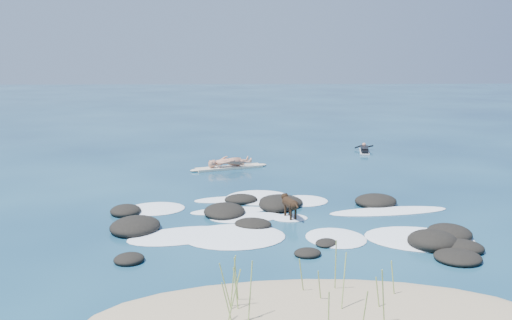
{
  "coord_description": "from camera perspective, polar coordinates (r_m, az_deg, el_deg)",
  "views": [
    {
      "loc": [
        -1.56,
        -17.95,
        4.97
      ],
      "look_at": [
        -0.7,
        4.0,
        0.9
      ],
      "focal_mm": 40.0,
      "sensor_mm": 36.0,
      "label": 1
    }
  ],
  "objects": [
    {
      "name": "reef_rocks",
      "position": [
        17.22,
        3.95,
        -5.94
      ],
      "size": [
        10.61,
        7.06,
        0.55
      ],
      "color": "black",
      "rests_on": "ground"
    },
    {
      "name": "paddling_surfer_rig",
      "position": [
        29.96,
        10.79,
        1.02
      ],
      "size": [
        1.05,
        2.23,
        0.39
      ],
      "rotation": [
        0.0,
        0.0,
        1.38
      ],
      "color": "silver",
      "rests_on": "ground"
    },
    {
      "name": "standing_surfer_rig",
      "position": [
        25.07,
        -2.71,
        0.94
      ],
      "size": [
        3.48,
        1.67,
        2.05
      ],
      "rotation": [
        0.0,
        0.0,
        0.37
      ],
      "color": "beige",
      "rests_on": "ground"
    },
    {
      "name": "breaking_foam",
      "position": [
        17.48,
        2.14,
        -5.99
      ],
      "size": [
        10.7,
        7.35,
        0.12
      ],
      "color": "white",
      "rests_on": "ground"
    },
    {
      "name": "ground",
      "position": [
        18.69,
        2.64,
        -4.94
      ],
      "size": [
        160.0,
        160.0,
        0.0
      ],
      "primitive_type": "plane",
      "color": "#0A2642",
      "rests_on": "ground"
    },
    {
      "name": "dune_grass",
      "position": [
        10.9,
        4.07,
        -12.93
      ],
      "size": [
        3.52,
        1.96,
        1.23
      ],
      "color": "#93B055",
      "rests_on": "ground"
    },
    {
      "name": "dog",
      "position": [
        17.5,
        3.38,
        -4.32
      ],
      "size": [
        0.54,
        1.15,
        0.75
      ],
      "rotation": [
        0.0,
        0.0,
        1.9
      ],
      "color": "black",
      "rests_on": "ground"
    }
  ]
}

